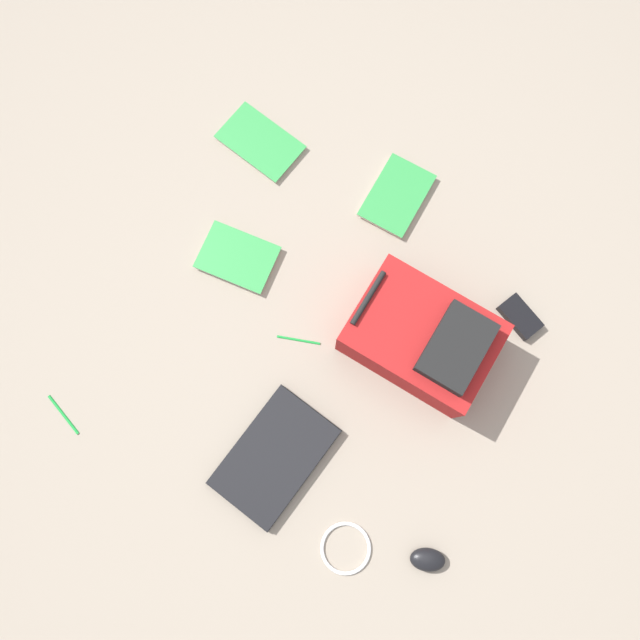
# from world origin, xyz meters

# --- Properties ---
(ground_plane) EXTENTS (4.02, 4.02, 0.00)m
(ground_plane) POSITION_xyz_m (0.00, 0.00, 0.00)
(ground_plane) COLOR gray
(backpack) EXTENTS (0.34, 0.44, 0.22)m
(backpack) POSITION_xyz_m (0.07, -0.30, 0.09)
(backpack) COLOR maroon
(backpack) RESTS_ON ground_plane
(laptop) EXTENTS (0.40, 0.30, 0.03)m
(laptop) POSITION_xyz_m (-0.41, -0.04, 0.02)
(laptop) COLOR black
(laptop) RESTS_ON ground_plane
(book_manual) EXTENTS (0.17, 0.23, 0.02)m
(book_manual) POSITION_xyz_m (0.10, 0.31, 0.01)
(book_manual) COLOR silver
(book_manual) RESTS_ON ground_plane
(book_comic) EXTENTS (0.26, 0.19, 0.02)m
(book_comic) POSITION_xyz_m (0.49, -0.06, 0.01)
(book_comic) COLOR silver
(book_comic) RESTS_ON ground_plane
(book_blue) EXTENTS (0.22, 0.29, 0.02)m
(book_blue) POSITION_xyz_m (0.48, 0.41, 0.01)
(book_blue) COLOR silver
(book_blue) RESTS_ON ground_plane
(computer_mouse) EXTENTS (0.09, 0.11, 0.04)m
(computer_mouse) POSITION_xyz_m (-0.49, -0.56, 0.02)
(computer_mouse) COLOR black
(computer_mouse) RESTS_ON ground_plane
(cable_coil) EXTENTS (0.15, 0.15, 0.01)m
(cable_coil) POSITION_xyz_m (-0.56, -0.33, 0.01)
(cable_coil) COLOR silver
(cable_coil) RESTS_ON ground_plane
(power_brick) EXTENTS (0.13, 0.15, 0.03)m
(power_brick) POSITION_xyz_m (0.27, -0.56, 0.02)
(power_brick) COLOR black
(power_brick) RESTS_ON ground_plane
(pen_black) EXTENTS (0.04, 0.13, 0.01)m
(pen_black) POSITION_xyz_m (-0.06, 0.03, 0.00)
(pen_black) COLOR #198C33
(pen_black) RESTS_ON ground_plane
(pen_blue) EXTENTS (0.07, 0.14, 0.01)m
(pen_blue) POSITION_xyz_m (-0.55, 0.58, 0.00)
(pen_blue) COLOR #198C33
(pen_blue) RESTS_ON ground_plane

